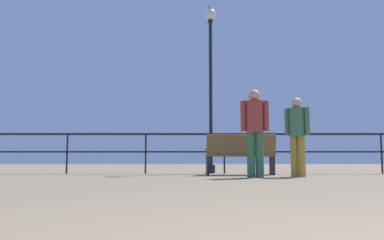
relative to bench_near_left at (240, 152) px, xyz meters
The scene contains 5 objects.
pier_railing 0.99m from the bench_near_left, 108.49° to the left, with size 24.52×0.05×1.05m.
bench_near_left is the anchor object (origin of this frame).
lamppost_center 2.75m from the bench_near_left, 117.30° to the left, with size 0.32×0.32×4.63m.
person_by_bench 1.50m from the bench_near_left, 40.01° to the right, with size 0.47×0.35×1.68m.
person_at_railing 1.34m from the bench_near_left, 83.32° to the right, with size 0.58×0.35×1.80m.
Camera 1 is at (-0.84, -0.79, 0.36)m, focal length 36.02 mm.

